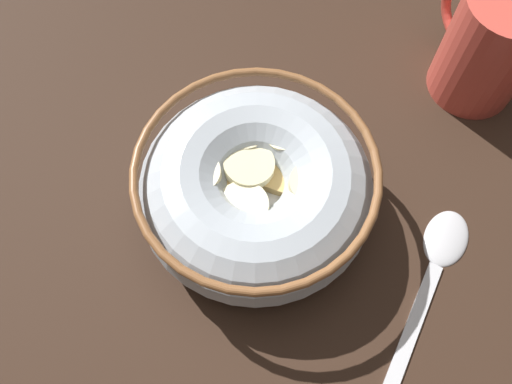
# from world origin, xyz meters

# --- Properties ---
(ground_plane) EXTENTS (1.19, 1.19, 0.02)m
(ground_plane) POSITION_xyz_m (0.00, 0.00, -0.01)
(ground_plane) COLOR #332116
(cereal_bowl) EXTENTS (0.16, 0.16, 0.06)m
(cereal_bowl) POSITION_xyz_m (0.00, -0.00, 0.03)
(cereal_bowl) COLOR #B2BCC6
(cereal_bowl) RESTS_ON ground_plane
(spoon) EXTENTS (0.12, 0.14, 0.01)m
(spoon) POSITION_xyz_m (-0.09, -0.10, 0.00)
(spoon) COLOR silver
(spoon) RESTS_ON ground_plane
(coffee_mug) EXTENTS (0.10, 0.07, 0.10)m
(coffee_mug) POSITION_xyz_m (0.04, -0.21, 0.05)
(coffee_mug) COLOR #D84C3F
(coffee_mug) RESTS_ON ground_plane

